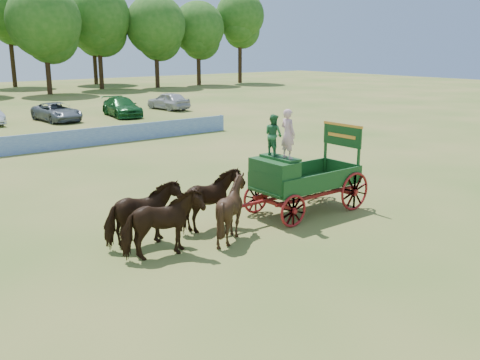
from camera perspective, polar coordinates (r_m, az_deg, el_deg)
name	(u,v)px	position (r m, az deg, el deg)	size (l,w,h in m)	color
ground	(257,240)	(16.39, 1.79, -6.36)	(160.00, 160.00, 0.00)	olive
horse_lead_left	(162,225)	(14.92, -8.28, -4.74)	(1.03, 2.26, 1.91)	black
horse_lead_right	(143,215)	(15.84, -10.28, -3.69)	(1.03, 2.26, 1.91)	black
horse_wheel_left	(232,209)	(16.17, -0.90, -3.07)	(1.54, 1.73, 1.91)	black
horse_wheel_right	(211,201)	(17.03, -3.14, -2.21)	(1.03, 2.26, 1.91)	black
farm_dray	(291,171)	(18.29, 5.47, 0.94)	(6.00, 2.00, 3.77)	maroon
sponsor_banner	(33,143)	(31.49, -21.25, 3.67)	(26.00, 0.08, 1.05)	#1E43A4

